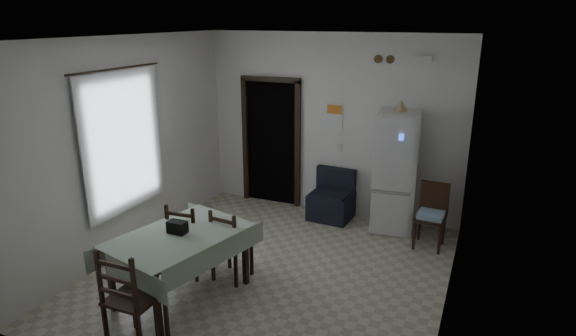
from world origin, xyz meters
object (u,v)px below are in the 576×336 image
at_px(navy_seat, 331,195).
at_px(corner_chair, 431,217).
at_px(fridge, 396,172).
at_px(dining_chair_far_left, 189,238).
at_px(dining_chair_far_right, 232,244).
at_px(dining_table, 181,266).
at_px(dining_chair_near_head, 134,296).

height_order(navy_seat, corner_chair, corner_chair).
distance_m(fridge, corner_chair, 0.86).
xyz_separation_m(dining_chair_far_left, dining_chair_far_right, (0.55, 0.10, -0.02)).
relative_size(fridge, dining_chair_far_left, 1.88).
distance_m(navy_seat, dining_chair_far_left, 2.59).
xyz_separation_m(navy_seat, dining_table, (-0.86, -2.84, 0.00)).
distance_m(corner_chair, dining_chair_near_head, 4.07).
bearing_deg(dining_table, dining_chair_far_right, 75.92).
xyz_separation_m(navy_seat, dining_chair_far_right, (-0.54, -2.24, 0.07)).
distance_m(fridge, navy_seat, 1.12).
relative_size(dining_chair_far_right, dining_chair_near_head, 0.85).
bearing_deg(dining_chair_near_head, fridge, -115.61).
height_order(dining_table, dining_chair_near_head, dining_chair_near_head).
height_order(corner_chair, dining_table, corner_chair).
xyz_separation_m(fridge, navy_seat, (-0.99, 0.00, -0.52)).
distance_m(corner_chair, dining_chair_far_right, 2.81).
xyz_separation_m(fridge, dining_chair_near_head, (-1.76, -3.74, -0.36)).
bearing_deg(dining_chair_far_left, fridge, -136.14).
bearing_deg(navy_seat, corner_chair, -11.38).
xyz_separation_m(dining_chair_far_left, dining_chair_near_head, (0.32, -1.39, 0.06)).
height_order(dining_chair_far_left, dining_chair_near_head, dining_chair_near_head).
bearing_deg(corner_chair, dining_chair_far_right, -136.23).
bearing_deg(corner_chair, fridge, 148.27).
height_order(dining_table, dining_chair_far_right, dining_chair_far_right).
distance_m(dining_chair_far_right, dining_chair_near_head, 1.52).
xyz_separation_m(corner_chair, dining_chair_far_right, (-2.13, -1.83, 0.01)).
bearing_deg(fridge, dining_table, -130.90).
bearing_deg(dining_chair_far_right, dining_chair_far_left, 16.20).
distance_m(dining_table, dining_chair_far_right, 0.68).
bearing_deg(navy_seat, dining_table, -103.60).
relative_size(dining_table, dining_chair_far_left, 1.56).
bearing_deg(fridge, dining_chair_far_right, -132.12).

